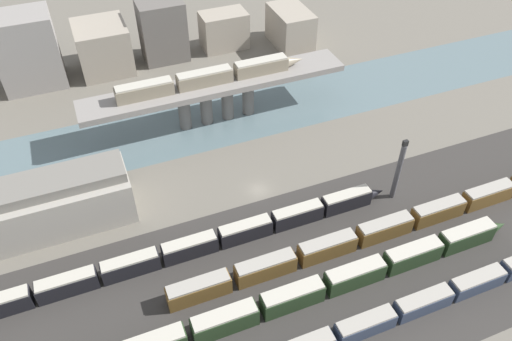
{
  "coord_description": "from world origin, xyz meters",
  "views": [
    {
      "loc": [
        -28.38,
        -69.44,
        73.36
      ],
      "look_at": [
        0.0,
        1.49,
        4.28
      ],
      "focal_mm": 35.0,
      "sensor_mm": 36.0,
      "label": 1
    }
  ],
  "objects_px": {
    "train_on_bridge": "(212,77)",
    "train_yard_far": "(417,218)",
    "train_yard_near": "(457,290)",
    "train_yard_mid": "(266,307)",
    "warehouse_building": "(57,202)",
    "train_yard_outer": "(167,255)",
    "signal_tower": "(398,171)"
  },
  "relations": [
    {
      "from": "train_yard_far",
      "to": "warehouse_building",
      "type": "bearing_deg",
      "value": 157.46
    },
    {
      "from": "train_yard_near",
      "to": "train_yard_outer",
      "type": "distance_m",
      "value": 50.7
    },
    {
      "from": "train_yard_far",
      "to": "warehouse_building",
      "type": "xyz_separation_m",
      "value": [
        -63.66,
        26.43,
        3.53
      ]
    },
    {
      "from": "train_on_bridge",
      "to": "train_yard_mid",
      "type": "distance_m",
      "value": 56.45
    },
    {
      "from": "train_yard_far",
      "to": "signal_tower",
      "type": "height_order",
      "value": "signal_tower"
    },
    {
      "from": "train_yard_far",
      "to": "train_yard_outer",
      "type": "distance_m",
      "value": 48.09
    },
    {
      "from": "train_on_bridge",
      "to": "signal_tower",
      "type": "relative_size",
      "value": 3.09
    },
    {
      "from": "signal_tower",
      "to": "train_yard_far",
      "type": "bearing_deg",
      "value": -91.47
    },
    {
      "from": "train_yard_far",
      "to": "warehouse_building",
      "type": "distance_m",
      "value": 69.02
    },
    {
      "from": "train_on_bridge",
      "to": "train_yard_far",
      "type": "bearing_deg",
      "value": -61.68
    },
    {
      "from": "train_yard_mid",
      "to": "warehouse_building",
      "type": "bearing_deg",
      "value": 130.65
    },
    {
      "from": "train_yard_near",
      "to": "train_yard_outer",
      "type": "xyz_separation_m",
      "value": [
        -43.88,
        25.4,
        0.22
      ]
    },
    {
      "from": "train_yard_mid",
      "to": "train_yard_far",
      "type": "distance_m",
      "value": 35.45
    },
    {
      "from": "signal_tower",
      "to": "train_yard_mid",
      "type": "bearing_deg",
      "value": -155.66
    },
    {
      "from": "train_on_bridge",
      "to": "train_yard_outer",
      "type": "bearing_deg",
      "value": -119.58
    },
    {
      "from": "train_yard_near",
      "to": "train_yard_mid",
      "type": "relative_size",
      "value": 0.93
    },
    {
      "from": "train_yard_near",
      "to": "signal_tower",
      "type": "xyz_separation_m",
      "value": [
        3.53,
        24.55,
        5.48
      ]
    },
    {
      "from": "train_yard_mid",
      "to": "train_yard_outer",
      "type": "bearing_deg",
      "value": 126.91
    },
    {
      "from": "train_yard_mid",
      "to": "train_yard_far",
      "type": "xyz_separation_m",
      "value": [
        34.68,
        7.32,
        -0.11
      ]
    },
    {
      "from": "warehouse_building",
      "to": "signal_tower",
      "type": "distance_m",
      "value": 66.38
    },
    {
      "from": "train_yard_mid",
      "to": "signal_tower",
      "type": "relative_size",
      "value": 6.65
    },
    {
      "from": "train_yard_near",
      "to": "train_yard_mid",
      "type": "height_order",
      "value": "train_yard_mid"
    },
    {
      "from": "train_on_bridge",
      "to": "signal_tower",
      "type": "xyz_separation_m",
      "value": [
        25.77,
        -38.95,
        -5.22
      ]
    },
    {
      "from": "train_yard_outer",
      "to": "warehouse_building",
      "type": "xyz_separation_m",
      "value": [
        -16.48,
        17.11,
        3.59
      ]
    },
    {
      "from": "train_yard_near",
      "to": "warehouse_building",
      "type": "xyz_separation_m",
      "value": [
        -60.35,
        42.51,
        3.8
      ]
    },
    {
      "from": "train_yard_far",
      "to": "train_yard_outer",
      "type": "height_order",
      "value": "train_yard_far"
    },
    {
      "from": "signal_tower",
      "to": "train_yard_near",
      "type": "bearing_deg",
      "value": -98.17
    },
    {
      "from": "train_yard_mid",
      "to": "train_yard_far",
      "type": "bearing_deg",
      "value": 11.92
    },
    {
      "from": "train_yard_mid",
      "to": "signal_tower",
      "type": "height_order",
      "value": "signal_tower"
    },
    {
      "from": "warehouse_building",
      "to": "train_yard_near",
      "type": "bearing_deg",
      "value": -35.16
    },
    {
      "from": "train_on_bridge",
      "to": "train_yard_mid",
      "type": "relative_size",
      "value": 0.46
    },
    {
      "from": "train_yard_far",
      "to": "signal_tower",
      "type": "relative_size",
      "value": 6.81
    }
  ]
}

